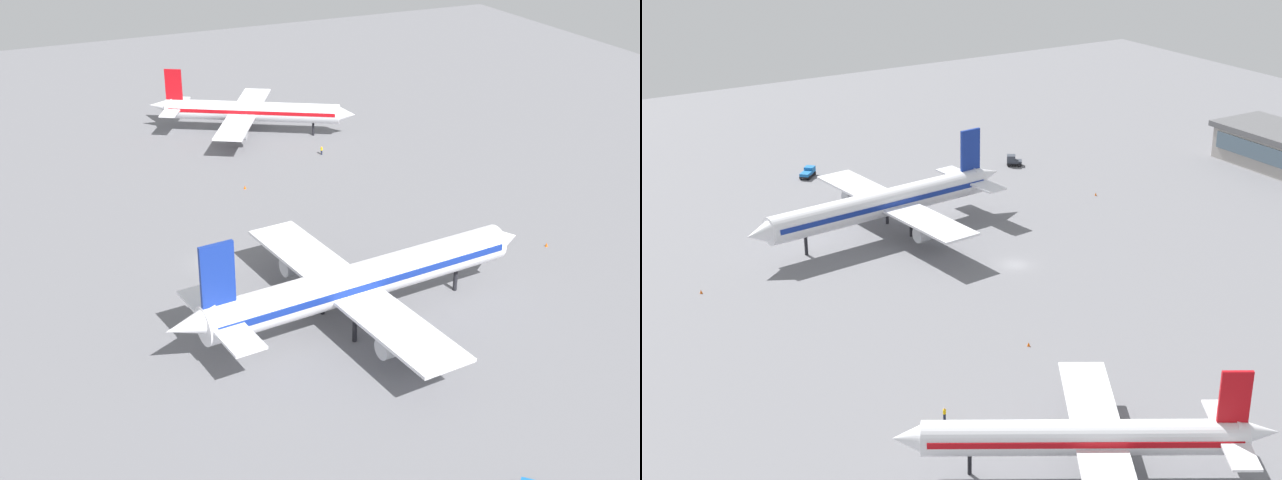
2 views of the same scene
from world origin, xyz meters
TOP-DOWN VIEW (x-y plane):
  - ground at (0.00, 0.00)m, footprint 288.00×288.00m
  - airplane_at_gate at (23.32, 11.99)m, footprint 41.85×51.94m
  - airplane_taxiing at (-51.03, 25.42)m, footprint 31.61×37.71m
  - ground_crew_worker at (-33.75, 33.32)m, footprint 0.54×0.54m
  - safety_cone_near_gate at (-23.95, 14.14)m, footprint 0.44×0.44m
  - safety_cone_mid_apron at (16.10, 47.51)m, footprint 0.44×0.44m

SIDE VIEW (x-z plane):
  - ground at x=0.00m, z-range 0.00..0.00m
  - safety_cone_near_gate at x=-23.95m, z-range 0.00..0.60m
  - safety_cone_mid_apron at x=16.10m, z-range 0.00..0.60m
  - ground_crew_worker at x=-33.75m, z-range 0.01..1.68m
  - airplane_taxiing at x=-51.03m, z-range -1.75..11.04m
  - airplane_at_gate at x=23.32m, z-range -2.16..13.64m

